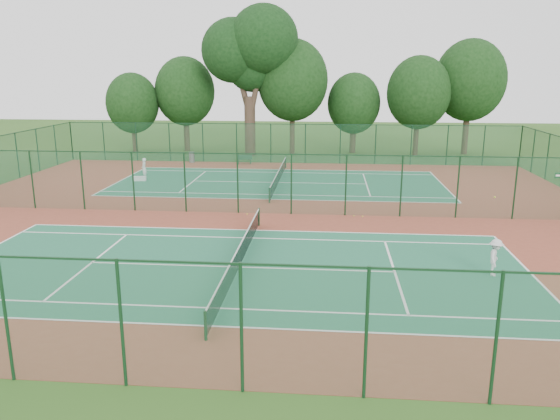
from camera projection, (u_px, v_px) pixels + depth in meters
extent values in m
plane|color=#2C5219|center=(265.00, 213.00, 31.49)|extent=(120.00, 120.00, 0.00)
cube|color=brown|center=(265.00, 213.00, 31.49)|extent=(40.00, 36.00, 0.01)
cube|color=#206545|center=(240.00, 267.00, 22.80)|extent=(23.77, 10.97, 0.01)
cube|color=#1F6445|center=(279.00, 183.00, 40.17)|extent=(23.77, 10.97, 0.01)
cube|color=#1B5231|center=(288.00, 143.00, 48.43)|extent=(40.00, 0.02, 3.50)
cube|color=#12321E|center=(288.00, 124.00, 48.01)|extent=(40.00, 0.05, 0.05)
cube|color=#1C5534|center=(181.00, 326.00, 13.68)|extent=(40.00, 0.02, 3.50)
cube|color=#153B21|center=(178.00, 262.00, 13.26)|extent=(40.00, 0.05, 0.05)
cube|color=#1A5034|center=(264.00, 184.00, 31.06)|extent=(40.00, 0.02, 3.50)
cube|color=#12331A|center=(264.00, 154.00, 30.64)|extent=(40.00, 0.05, 0.05)
cylinder|color=#14381D|center=(205.00, 326.00, 16.50)|extent=(0.10, 0.10, 0.97)
cylinder|color=#14381D|center=(259.00, 217.00, 28.86)|extent=(0.10, 0.10, 0.97)
cube|color=black|center=(239.00, 257.00, 22.68)|extent=(0.02, 12.80, 0.85)
cube|color=silver|center=(239.00, 247.00, 22.57)|extent=(0.04, 12.80, 0.06)
cylinder|color=#14381F|center=(269.00, 195.00, 33.88)|extent=(0.10, 0.10, 0.97)
cylinder|color=#14381F|center=(286.00, 162.00, 46.23)|extent=(0.10, 0.10, 0.97)
cube|color=black|center=(279.00, 176.00, 40.06)|extent=(0.02, 12.80, 0.85)
cube|color=silver|center=(279.00, 170.00, 39.95)|extent=(0.04, 12.80, 0.06)
imported|color=silver|center=(495.00, 257.00, 21.70)|extent=(0.85, 1.11, 1.51)
imported|color=white|center=(144.00, 169.00, 41.31)|extent=(0.55, 0.67, 1.59)
cylinder|color=slate|center=(192.00, 157.00, 49.00)|extent=(0.67, 0.67, 0.93)
cube|color=#13381F|center=(238.00, 162.00, 48.21)|extent=(0.15, 0.37, 0.41)
cube|color=#13381F|center=(251.00, 161.00, 48.36)|extent=(0.15, 0.37, 0.41)
cube|color=#13381F|center=(244.00, 159.00, 48.23)|extent=(1.42, 0.69, 0.05)
cube|color=#13381F|center=(244.00, 157.00, 48.00)|extent=(1.35, 0.36, 0.41)
cube|color=silver|center=(140.00, 179.00, 40.78)|extent=(0.94, 0.45, 0.34)
sphere|color=#F2F038|center=(363.00, 216.00, 30.70)|extent=(0.06, 0.06, 0.06)
sphere|color=#B4CC2F|center=(354.00, 216.00, 30.81)|extent=(0.06, 0.06, 0.06)
sphere|color=gold|center=(247.00, 214.00, 31.20)|extent=(0.07, 0.07, 0.07)
cylinder|color=#3D2B21|center=(250.00, 126.00, 52.49)|extent=(1.03, 1.03, 5.64)
cylinder|color=#3D2B21|center=(241.00, 81.00, 51.79)|extent=(1.91, 0.56, 5.61)
cylinder|color=#3D2B21|center=(258.00, 78.00, 51.12)|extent=(1.79, 0.53, 6.09)
sphere|color=black|center=(233.00, 50.00, 51.15)|extent=(6.02, 6.02, 6.02)
sphere|color=black|center=(264.00, 39.00, 50.21)|extent=(6.40, 6.40, 6.40)
sphere|color=black|center=(252.00, 66.00, 51.80)|extent=(4.89, 4.89, 4.89)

